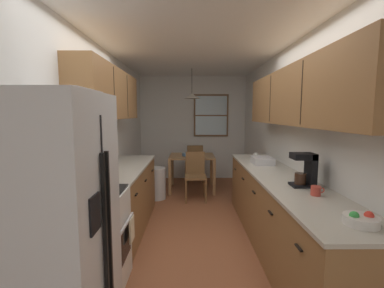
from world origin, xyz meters
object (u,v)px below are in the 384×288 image
stove_range (90,239)px  dining_table (192,161)px  microwave_over_range (71,107)px  coffee_maker (306,169)px  refrigerator (52,230)px  mug_spare (316,191)px  dining_chair_far (194,162)px  table_serving_bowl (187,154)px  dish_rack (262,161)px  trash_bin (157,183)px  dining_chair_near (195,173)px  fruit_bowl (361,219)px  storage_canister (108,170)px  mug_by_coffeemaker (256,156)px

stove_range → dining_table: size_ratio=1.17×
microwave_over_range → coffee_maker: 2.30m
refrigerator → mug_spare: size_ratio=14.36×
dining_chair_far → table_serving_bowl: bearing=-104.5°
dining_chair_far → dish_rack: dish_rack is taller
trash_bin → mug_spare: size_ratio=4.92×
dining_chair_near → fruit_bowl: bearing=-72.4°
microwave_over_range → table_serving_bowl: bearing=72.7°
stove_range → coffee_maker: size_ratio=3.27×
trash_bin → fruit_bowl: 3.74m
dining_chair_near → trash_bin: size_ratio=1.49×
storage_canister → dish_rack: storage_canister is taller
stove_range → dining_chair_far: 3.91m
stove_range → fruit_bowl: (2.05, -0.66, 0.47)m
microwave_over_range → dining_chair_near: microwave_over_range is taller
stove_range → dining_chair_far: size_ratio=1.22×
stove_range → dish_rack: size_ratio=3.24×
microwave_over_range → coffee_maker: (2.20, 0.25, -0.61)m
mug_by_coffeemaker → dish_rack: (0.00, -0.36, -0.00)m
refrigerator → dining_table: refrigerator is taller
dish_rack → fruit_bowl: bearing=-88.0°
dining_chair_far → dining_table: bearing=-96.1°
trash_bin → mug_spare: bearing=-56.2°
dining_table → storage_canister: (-0.97, -2.56, 0.37)m
refrigerator → dining_table: size_ratio=1.87×
fruit_bowl → dining_chair_near: bearing=107.6°
refrigerator → stove_range: refrigerator is taller
dining_chair_near → fruit_bowl: 3.41m
microwave_over_range → trash_bin: 2.96m
trash_bin → dish_rack: 2.14m
stove_range → table_serving_bowl: stove_range is taller
dining_chair_near → trash_bin: 0.76m
coffee_maker → mug_spare: coffee_maker is taller
stove_range → dining_table: stove_range is taller
microwave_over_range → storage_canister: (0.11, 0.61, -0.69)m
dining_chair_far → trash_bin: dining_chair_far is taller
stove_range → table_serving_bowl: 3.24m
fruit_bowl → mug_spare: bearing=89.9°
refrigerator → table_serving_bowl: refrigerator is taller
dining_chair_far → trash_bin: size_ratio=1.49×
mug_spare → fruit_bowl: (-0.00, -0.62, -0.01)m
stove_range → dining_chair_far: stove_range is taller
stove_range → storage_canister: bearing=90.5°
microwave_over_range → mug_spare: (2.17, -0.04, -0.74)m
dining_table → mug_by_coffeemaker: bearing=-53.6°
dining_chair_far → mug_spare: 3.98m
fruit_bowl → microwave_over_range: bearing=162.9°
coffee_maker → table_serving_bowl: bearing=113.3°
microwave_over_range → fruit_bowl: 2.38m
trash_bin → mug_spare: (1.76, -2.62, 0.64)m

